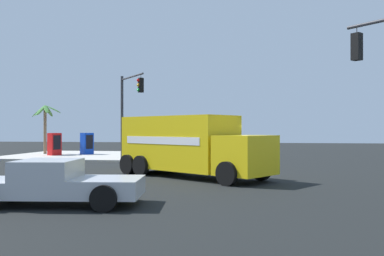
{
  "coord_description": "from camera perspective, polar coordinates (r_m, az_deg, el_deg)",
  "views": [
    {
      "loc": [
        -20.61,
        -1.57,
        2.32
      ],
      "look_at": [
        -1.01,
        1.35,
        2.37
      ],
      "focal_mm": 38.8,
      "sensor_mm": 36.0,
      "label": 1
    }
  ],
  "objects": [
    {
      "name": "sidewalk_corner_far",
      "position": [
        36.71,
        -14.98,
        -3.65
      ],
      "size": [
        11.44,
        11.44,
        0.14
      ],
      "primitive_type": "cube",
      "color": "beige",
      "rests_on": "ground"
    },
    {
      "name": "ground_plane",
      "position": [
        20.8,
        4.12,
        -6.55
      ],
      "size": [
        100.0,
        100.0,
        0.0
      ],
      "primitive_type": "plane",
      "color": "black"
    },
    {
      "name": "vending_machine_red",
      "position": [
        36.99,
        -14.24,
        -2.08
      ],
      "size": [
        1.17,
        1.12,
        1.85
      ],
      "color": "#0F38B2",
      "rests_on": "sidewalk_corner_far"
    },
    {
      "name": "delivery_truck",
      "position": [
        20.1,
        -0.52,
        -2.39
      ],
      "size": [
        6.66,
        8.04,
        2.95
      ],
      "color": "yellow",
      "rests_on": "ground"
    },
    {
      "name": "palm_tree_far",
      "position": [
        38.54,
        -19.5,
        1.1
      ],
      "size": [
        2.44,
        2.63,
        4.31
      ],
      "color": "#7A6647",
      "rests_on": "sidewalk_corner_far"
    },
    {
      "name": "traffic_light_secondary",
      "position": [
        29.39,
        -8.8,
        3.29
      ],
      "size": [
        3.22,
        2.55,
        6.02
      ],
      "color": "#38383D",
      "rests_on": "sidewalk_corner_far"
    },
    {
      "name": "pickup_silver",
      "position": [
        13.4,
        -18.41,
        -6.96
      ],
      "size": [
        2.7,
        5.39,
        1.38
      ],
      "color": "#B7BABF",
      "rests_on": "ground"
    },
    {
      "name": "vending_machine_blue",
      "position": [
        36.4,
        -18.38,
        -2.11
      ],
      "size": [
        1.16,
        1.11,
        1.85
      ],
      "color": "red",
      "rests_on": "sidewalk_corner_far"
    }
  ]
}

